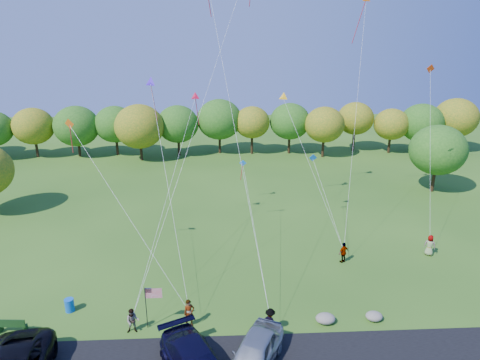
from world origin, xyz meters
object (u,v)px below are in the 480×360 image
object	(u,v)px
flyer_a	(189,313)
flyer_c	(270,321)
flyer_d	(344,252)
trash_barrel	(70,305)
minivan_silver	(255,353)
park_bench	(12,325)
flyer_b	(133,321)
flyer_e	(430,245)

from	to	relation	value
flyer_a	flyer_c	bearing A→B (deg)	-29.39
flyer_c	flyer_d	size ratio (longest dim) A/B	0.98
flyer_a	trash_barrel	size ratio (longest dim) A/B	2.07
minivan_silver	park_bench	size ratio (longest dim) A/B	2.96
minivan_silver	flyer_d	bearing A→B (deg)	79.38
flyer_b	flyer_e	xyz separation A→B (m)	(21.68, 8.18, 0.07)
flyer_d	flyer_e	size ratio (longest dim) A/B	0.97
flyer_d	flyer_e	distance (m)	7.14
flyer_a	flyer_e	distance (m)	19.98
flyer_c	trash_barrel	distance (m)	12.70
park_bench	flyer_e	bearing A→B (deg)	19.50
flyer_e	trash_barrel	bearing A→B (deg)	44.95
flyer_a	trash_barrel	world-z (taller)	flyer_a
flyer_b	flyer_c	bearing A→B (deg)	-5.45
flyer_b	park_bench	world-z (taller)	flyer_b
flyer_b	flyer_e	distance (m)	23.17
flyer_c	flyer_d	distance (m)	10.26
trash_barrel	minivan_silver	bearing A→B (deg)	-25.67
flyer_c	park_bench	bearing A→B (deg)	31.73
flyer_d	trash_barrel	size ratio (longest dim) A/B	1.93
flyer_c	flyer_d	world-z (taller)	flyer_d
trash_barrel	flyer_a	bearing A→B (deg)	-13.45
flyer_e	trash_barrel	size ratio (longest dim) A/B	1.98
flyer_c	trash_barrel	world-z (taller)	flyer_c
flyer_a	flyer_d	distance (m)	13.30
minivan_silver	trash_barrel	world-z (taller)	minivan_silver
flyer_a	trash_barrel	distance (m)	7.89
flyer_b	flyer_c	xyz separation A→B (m)	(8.01, -0.47, 0.03)
minivan_silver	flyer_a	size ratio (longest dim) A/B	2.84
flyer_a	flyer_c	world-z (taller)	flyer_a
flyer_c	flyer_b	bearing A→B (deg)	31.42
minivan_silver	park_bench	distance (m)	14.41
minivan_silver	flyer_e	world-z (taller)	minivan_silver
flyer_b	flyer_d	xyz separation A→B (m)	(14.57, 7.42, 0.05)
minivan_silver	flyer_a	world-z (taller)	minivan_silver
flyer_d	minivan_silver	bearing A→B (deg)	24.41
minivan_silver	flyer_d	distance (m)	13.09
flyer_b	flyer_a	bearing A→B (deg)	5.21
flyer_c	trash_barrel	xyz separation A→B (m)	(-12.40, 2.72, -0.38)
flyer_b	flyer_d	distance (m)	16.35
flyer_b	trash_barrel	xyz separation A→B (m)	(-4.39, 2.25, -0.35)
flyer_a	minivan_silver	bearing A→B (deg)	-63.56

